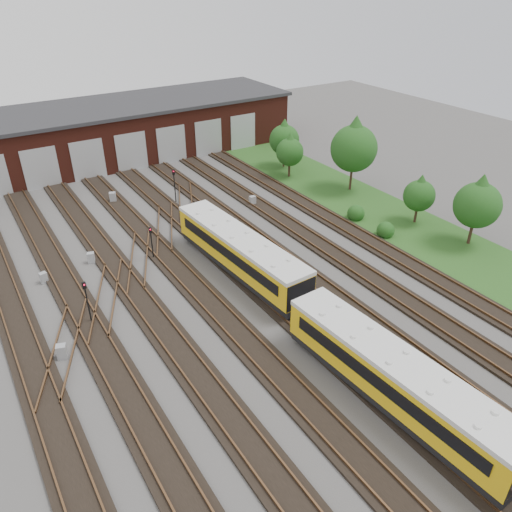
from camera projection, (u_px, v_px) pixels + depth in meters
ground at (277, 336)px, 32.40m from camera, size 120.00×120.00×0.00m
track_network at (270, 331)px, 32.69m from camera, size 30.40×70.00×0.33m
maintenance_shed at (89, 135)px, 59.86m from camera, size 51.00×12.50×6.35m
grass_verge at (380, 213)px, 48.46m from camera, size 8.00×55.00×0.05m
metro_train at (394, 379)px, 26.53m from camera, size 3.43×46.53×2.98m
signal_mast_0 at (151, 239)px, 40.01m from camera, size 0.27×0.26×2.88m
signal_mast_1 at (87, 297)px, 32.62m from camera, size 0.24×0.23×3.25m
signal_mast_2 at (174, 182)px, 49.66m from camera, size 0.29×0.27×3.44m
signal_mast_3 at (231, 243)px, 39.39m from camera, size 0.26×0.25×2.93m
relay_cabinet_0 at (62, 352)px, 30.40m from camera, size 0.71×0.65×0.98m
relay_cabinet_1 at (44, 278)px, 37.68m from camera, size 0.59×0.52×0.86m
relay_cabinet_2 at (91, 258)px, 40.18m from camera, size 0.66×0.61×0.91m
relay_cabinet_3 at (113, 197)px, 50.38m from camera, size 0.77×0.71×1.06m
relay_cabinet_4 at (253, 201)px, 49.84m from camera, size 0.57×0.48×0.95m
tree_0 at (284, 136)px, 57.60m from camera, size 3.48×3.48×5.77m
tree_1 at (290, 149)px, 55.11m from camera, size 3.06×3.06×5.07m
tree_2 at (354, 143)px, 50.90m from camera, size 4.81×4.81×7.97m
tree_3 at (420, 192)px, 45.16m from camera, size 2.87×2.87×4.76m
tree_4 at (479, 200)px, 41.08m from camera, size 3.86×3.86×6.40m
bush_0 at (386, 228)px, 44.01m from camera, size 1.56×1.56×1.56m
bush_1 at (356, 211)px, 46.94m from camera, size 1.63×1.63×1.63m
bush_2 at (264, 137)px, 67.44m from camera, size 1.48×1.48×1.48m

